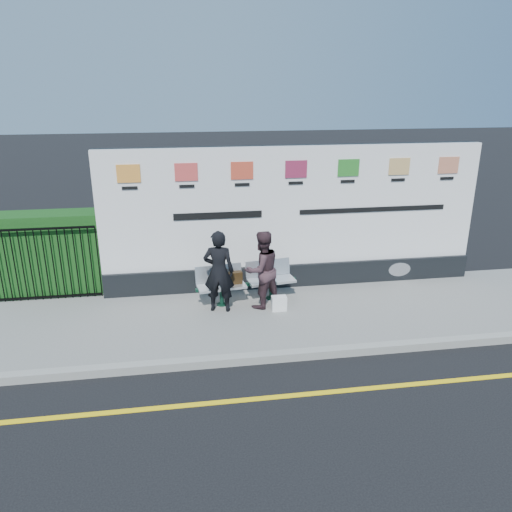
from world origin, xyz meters
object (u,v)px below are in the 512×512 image
(billboard, at_px, (294,228))
(woman_left, at_px, (219,271))
(woman_right, at_px, (262,270))
(bench, at_px, (247,292))

(billboard, bearing_deg, woman_left, -148.24)
(woman_left, relative_size, woman_right, 1.04)
(woman_right, bearing_deg, billboard, -155.00)
(bench, distance_m, woman_right, 0.67)
(woman_left, distance_m, woman_right, 0.84)
(billboard, relative_size, woman_left, 4.96)
(billboard, relative_size, woman_right, 5.16)
(bench, height_order, woman_right, woman_right)
(billboard, bearing_deg, woman_right, -130.36)
(billboard, xyz_separation_m, woman_right, (-0.84, -0.99, -0.52))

